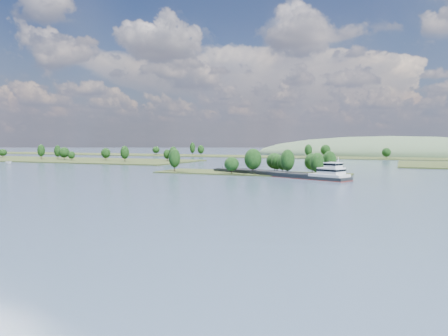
% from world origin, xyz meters
% --- Properties ---
extents(ground, '(1800.00, 1800.00, 0.00)m').
position_xyz_m(ground, '(0.00, 120.00, 0.00)').
color(ground, '#384861').
rests_on(ground, ground).
extents(tree_island, '(100.00, 30.93, 13.81)m').
position_xyz_m(tree_island, '(6.89, 178.88, 3.94)').
color(tree_island, '#273216').
rests_on(tree_island, ground).
extents(left_bank, '(300.00, 80.00, 14.33)m').
position_xyz_m(left_bank, '(-228.42, 260.07, 0.88)').
color(left_bank, '#273216').
rests_on(left_bank, ground).
extents(back_shoreline, '(900.00, 60.00, 15.45)m').
position_xyz_m(back_shoreline, '(10.10, 399.85, 0.76)').
color(back_shoreline, '#273216').
rests_on(back_shoreline, ground).
extents(hill_west, '(320.00, 160.00, 44.00)m').
position_xyz_m(hill_west, '(60.00, 500.00, 0.00)').
color(hill_west, '#3B5137').
rests_on(hill_west, ground).
extents(cargo_barge, '(76.02, 41.52, 10.73)m').
position_xyz_m(cargo_barge, '(20.38, 167.98, 1.35)').
color(cargo_barge, black).
rests_on(cargo_barge, ground).
extents(motorboat, '(6.06, 2.67, 2.28)m').
position_xyz_m(motorboat, '(-191.38, 198.49, 1.14)').
color(motorboat, silver).
rests_on(motorboat, ground).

